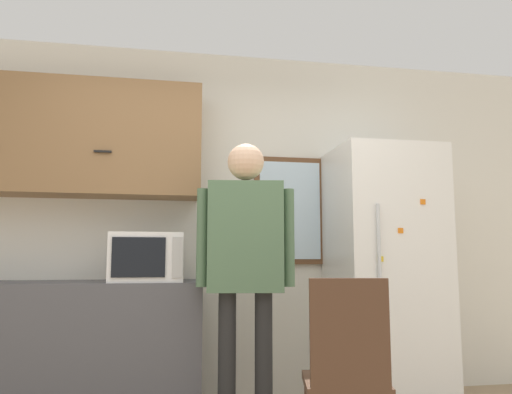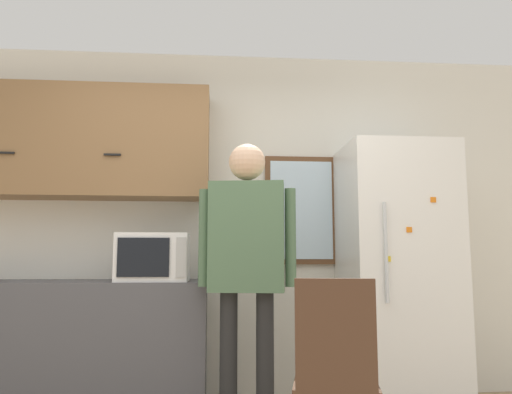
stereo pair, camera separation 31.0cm
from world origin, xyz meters
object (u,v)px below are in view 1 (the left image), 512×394
Objects in this scene: person at (246,250)px; refrigerator at (385,273)px; chair at (347,369)px; microwave at (147,257)px.

refrigerator reaches higher than person.
refrigerator is 1.97× the size of chair.
chair is (1.00, -1.08, -0.54)m from microwave.
refrigerator is 1.44m from chair.
refrigerator reaches higher than microwave.
chair is at bearing -47.25° from microwave.
refrigerator is at bearing 2.60° from microwave.
microwave is 0.25× the size of refrigerator.
person is at bearing -51.54° from chair.
microwave is 1.56m from chair.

